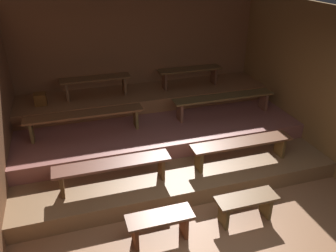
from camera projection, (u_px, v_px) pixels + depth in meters
The scene contains 15 objects.
ground at pixel (170, 170), 6.15m from camera, with size 6.03×5.38×0.08m, color #8E5E3E.
wall_back at pixel (138, 59), 7.48m from camera, with size 6.03×0.06×2.72m, color brown.
wall_right at pixel (309, 82), 6.21m from camera, with size 0.06×5.38×2.72m, color brown.
platform_lower at pixel (161, 146), 6.59m from camera, with size 5.23×3.37×0.28m, color olive.
platform_middle at pixel (154, 122), 6.86m from camera, with size 5.23×2.42×0.28m, color #92534A.
platform_upper at pixel (145, 97), 7.31m from camera, with size 5.23×1.07×0.28m, color #955D35.
bench_floor_left at pixel (160, 222), 4.51m from camera, with size 0.89×0.32×0.40m.
bench_floor_right at pixel (246, 204), 4.84m from camera, with size 0.89×0.32×0.40m.
bench_lower_left at pixel (113, 167), 5.11m from camera, with size 1.75×0.32×0.40m.
bench_lower_right at pixel (242, 146), 5.68m from camera, with size 1.75×0.32×0.40m.
bench_middle_left at pixel (85, 117), 6.01m from camera, with size 2.05×0.32×0.40m.
bench_middle_right at pixel (224, 99), 6.72m from camera, with size 2.05×0.32×0.40m.
bench_upper_left at pixel (96, 82), 6.85m from camera, with size 1.38×0.32×0.40m.
bench_upper_right at pixel (190, 72), 7.38m from camera, with size 1.38×0.32×0.40m.
wooden_crate_upper at pixel (40, 99), 6.57m from camera, with size 0.22×0.22×0.22m, color brown.
Camera 1 is at (-1.55, -2.58, 3.48)m, focal length 36.61 mm.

